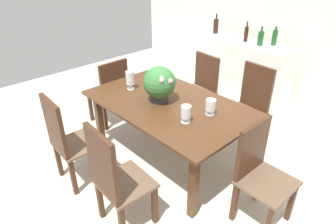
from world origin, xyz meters
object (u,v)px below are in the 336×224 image
(chair_foot_end, at_px, (259,169))
(wine_bottle_tall, at_px, (246,34))
(crystal_vase_center_near, at_px, (211,106))
(crystal_vase_right, at_px, (130,79))
(chair_far_right, at_px, (250,103))
(flower_centerpiece, at_px, (159,84))
(wine_bottle_amber, at_px, (261,38))
(chair_far_left, at_px, (200,85))
(wine_bottle_dark, at_px, (275,37))
(chair_near_left, at_px, (68,138))
(wine_glass, at_px, (165,75))
(crystal_vase_left, at_px, (186,113))
(chair_near_right, at_px, (114,178))
(dining_table, at_px, (168,109))
(wine_bottle_clear, at_px, (216,26))
(chair_head_end, at_px, (111,89))
(kitchen_counter, at_px, (238,69))

(chair_foot_end, xyz_separation_m, wine_bottle_tall, (-1.54, 2.02, 0.53))
(crystal_vase_center_near, bearing_deg, crystal_vase_right, -168.22)
(chair_far_right, xyz_separation_m, flower_centerpiece, (-0.48, -1.04, 0.41))
(wine_bottle_amber, bearing_deg, chair_far_left, -103.80)
(chair_far_left, distance_m, wine_bottle_dark, 1.34)
(chair_near_left, height_order, wine_bottle_tall, wine_bottle_tall)
(chair_far_right, xyz_separation_m, wine_glass, (-0.82, -0.65, 0.30))
(flower_centerpiece, xyz_separation_m, crystal_vase_left, (0.49, -0.10, -0.11))
(crystal_vase_right, bearing_deg, wine_bottle_dark, 76.56)
(chair_near_right, bearing_deg, flower_centerpiece, -60.17)
(dining_table, bearing_deg, wine_bottle_clear, 116.64)
(chair_near_right, height_order, wine_bottle_tall, wine_bottle_tall)
(crystal_vase_right, distance_m, wine_bottle_tall, 2.12)
(chair_head_end, bearing_deg, wine_glass, 113.35)
(chair_far_right, distance_m, crystal_vase_right, 1.47)
(chair_far_left, xyz_separation_m, crystal_vase_left, (0.80, -1.14, 0.33))
(wine_bottle_tall, xyz_separation_m, wine_bottle_amber, (0.27, -0.03, -0.01))
(wine_glass, bearing_deg, chair_foot_end, -11.97)
(chair_far_left, relative_size, crystal_vase_right, 4.29)
(chair_near_right, relative_size, wine_glass, 7.27)
(kitchen_counter, relative_size, wine_bottle_amber, 6.08)
(chair_near_right, distance_m, crystal_vase_center_near, 1.14)
(flower_centerpiece, height_order, kitchen_counter, flower_centerpiece)
(dining_table, xyz_separation_m, wine_bottle_tall, (-0.41, 2.02, 0.39))
(chair_far_left, bearing_deg, wine_bottle_dark, 77.09)
(crystal_vase_center_near, xyz_separation_m, wine_glass, (-0.88, 0.21, 0.01))
(crystal_vase_left, xyz_separation_m, kitchen_counter, (-0.88, 2.17, -0.38))
(chair_near_right, relative_size, flower_centerpiece, 2.61)
(chair_far_left, xyz_separation_m, crystal_vase_center_near, (0.86, -0.86, 0.33))
(chair_head_end, bearing_deg, chair_near_right, 55.96)
(chair_near_right, xyz_separation_m, wine_glass, (-0.81, 1.31, 0.29))
(crystal_vase_left, xyz_separation_m, crystal_vase_right, (-0.95, 0.07, 0.03))
(chair_foot_end, relative_size, crystal_vase_right, 4.35)
(chair_head_end, bearing_deg, chair_near_left, 35.02)
(crystal_vase_right, relative_size, wine_bottle_amber, 0.79)
(chair_far_left, height_order, chair_foot_end, chair_foot_end)
(chair_near_right, bearing_deg, chair_head_end, -29.98)
(chair_near_right, relative_size, crystal_vase_left, 5.95)
(chair_far_left, bearing_deg, chair_near_left, -85.25)
(dining_table, xyz_separation_m, chair_foot_end, (1.13, 0.00, -0.14))
(wine_glass, height_order, wine_bottle_tall, wine_bottle_tall)
(wine_bottle_dark, bearing_deg, crystal_vase_left, -79.70)
(chair_near_left, bearing_deg, wine_bottle_tall, -87.19)
(chair_near_right, distance_m, wine_bottle_tall, 3.15)
(chair_head_end, distance_m, chair_near_left, 1.23)
(crystal_vase_right, xyz_separation_m, kitchen_counter, (0.07, 2.10, -0.41))
(dining_table, height_order, wine_bottle_amber, wine_bottle_amber)
(chair_near_right, height_order, chair_far_right, chair_near_right)
(chair_foot_end, distance_m, wine_glass, 1.61)
(wine_bottle_tall, relative_size, wine_bottle_dark, 1.10)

